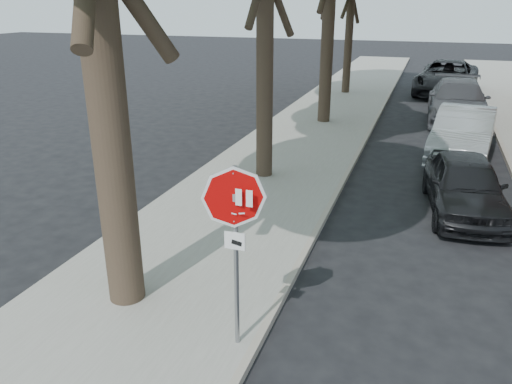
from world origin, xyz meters
TOP-DOWN VIEW (x-y plane):
  - ground at (0.00, 0.00)m, footprint 120.00×120.00m
  - sidewalk_left at (-2.50, 12.00)m, footprint 4.00×55.00m
  - curb_left at (-0.45, 12.00)m, footprint 0.12×55.00m
  - curb_right at (3.95, 12.00)m, footprint 0.12×55.00m
  - stop_sign at (-0.70, -0.03)m, footprint 0.76×0.34m
  - car_a at (2.46, 6.28)m, footprint 2.01×4.07m
  - car_b at (2.60, 10.87)m, footprint 2.22×4.83m
  - car_c at (2.60, 16.27)m, footprint 2.33×5.58m
  - car_d at (2.25, 22.75)m, footprint 3.47×6.43m

SIDE VIEW (x-z plane):
  - ground at x=0.00m, z-range 0.00..0.00m
  - sidewalk_left at x=-2.50m, z-range 0.00..0.12m
  - curb_left at x=-0.45m, z-range 0.00..0.13m
  - curb_right at x=3.95m, z-range 0.00..0.13m
  - car_a at x=2.46m, z-range 0.00..1.33m
  - car_b at x=2.60m, z-range 0.00..1.53m
  - car_c at x=2.60m, z-range 0.00..1.61m
  - car_d at x=2.25m, z-range 0.00..1.71m
  - stop_sign at x=-0.70m, z-range 0.64..3.25m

